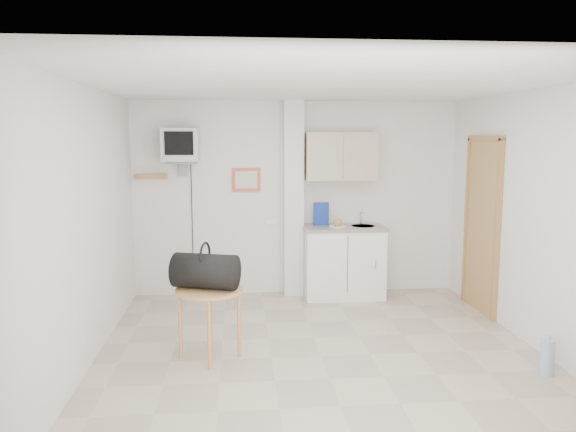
{
  "coord_description": "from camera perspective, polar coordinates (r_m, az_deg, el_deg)",
  "views": [
    {
      "loc": [
        -0.76,
        -4.98,
        2.03
      ],
      "look_at": [
        -0.26,
        0.6,
        1.25
      ],
      "focal_mm": 35.0,
      "sensor_mm": 36.0,
      "label": 1
    }
  ],
  "objects": [
    {
      "name": "ground",
      "position": [
        5.44,
        3.38,
        -14.03
      ],
      "size": [
        4.5,
        4.5,
        0.0
      ],
      "primitive_type": "plane",
      "color": "#B9AB92",
      "rests_on": "ground"
    },
    {
      "name": "room_envelope",
      "position": [
        5.19,
        5.99,
        2.44
      ],
      "size": [
        4.24,
        4.54,
        2.55
      ],
      "color": "white",
      "rests_on": "ground"
    },
    {
      "name": "kitchenette",
      "position": [
        7.22,
        5.58,
        -1.9
      ],
      "size": [
        1.03,
        0.58,
        2.1
      ],
      "color": "white",
      "rests_on": "ground"
    },
    {
      "name": "crt_television",
      "position": [
        7.04,
        -10.84,
        7.01
      ],
      "size": [
        0.44,
        0.45,
        2.15
      ],
      "color": "slate",
      "rests_on": "ground"
    },
    {
      "name": "round_table",
      "position": [
        5.25,
        -7.99,
        -8.25
      ],
      "size": [
        0.62,
        0.62,
        0.66
      ],
      "rotation": [
        0.0,
        0.0,
        0.03
      ],
      "color": "#BE7746",
      "rests_on": "ground"
    },
    {
      "name": "duffel_bag",
      "position": [
        5.2,
        -8.39,
        -5.54
      ],
      "size": [
        0.66,
        0.49,
        0.43
      ],
      "rotation": [
        0.0,
        0.0,
        -0.32
      ],
      "color": "black",
      "rests_on": "round_table"
    },
    {
      "name": "water_bottle",
      "position": [
        5.46,
        24.85,
        -12.86
      ],
      "size": [
        0.12,
        0.12,
        0.36
      ],
      "color": "#95B2C9",
      "rests_on": "ground"
    }
  ]
}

